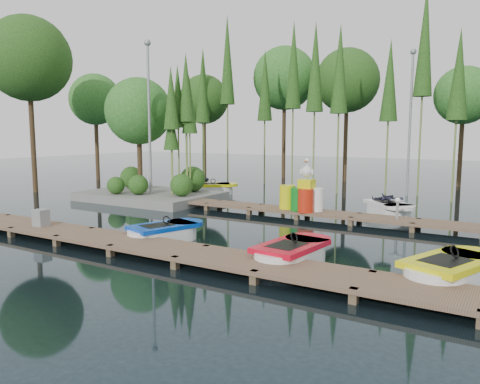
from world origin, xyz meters
The scene contains 16 objects.
ground_plane centered at (0.00, 0.00, 0.00)m, with size 90.00×90.00×0.00m, color #192930.
near_dock centered at (0.00, -4.50, 0.23)m, with size 18.00×1.50×0.50m.
far_dock centered at (1.00, 2.50, 0.23)m, with size 15.00×1.20×0.50m.
island centered at (-6.30, 3.29, 3.18)m, with size 6.20×4.20×6.75m.
tree_screen centered at (-2.04, 10.60, 6.12)m, with size 34.42×18.53×10.31m.
lamp_island centered at (-5.50, 2.50, 4.26)m, with size 0.30×0.30×7.25m.
lamp_rear centered at (4.00, 11.00, 4.26)m, with size 0.30×0.30×7.25m.
boat_blue centered at (0.08, -3.10, 0.24)m, with size 1.77×2.64×0.82m.
boat_red centered at (4.35, -3.37, 0.25)m, with size 1.40×2.65×0.86m.
boat_yellow_near centered at (7.85, -2.98, 0.26)m, with size 2.12×2.97×0.91m.
boat_yellow_far centered at (-4.83, 6.33, 0.28)m, with size 2.80×2.49×1.31m.
boat_white_far centered at (4.66, 4.68, 0.26)m, with size 2.52×2.57×1.17m.
utility_cabinet centered at (-3.70, -4.50, 0.56)m, with size 0.43×0.36×0.52m, color gray.
yellow_barrel centered at (1.39, 2.50, 0.75)m, with size 0.60×0.60×0.90m, color #D9D80B.
drum_cluster centered at (2.24, 2.35, 0.87)m, with size 1.13×1.04×1.95m.
seagull_post centered at (5.47, 2.50, 0.79)m, with size 0.45×0.25×0.73m.
Camera 1 is at (9.04, -13.45, 3.20)m, focal length 35.00 mm.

